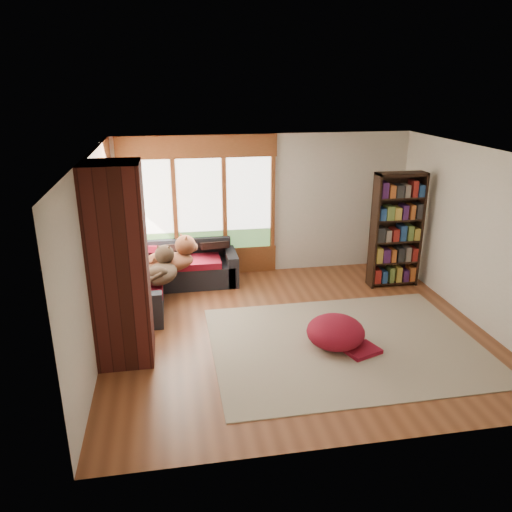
{
  "coord_description": "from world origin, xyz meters",
  "views": [
    {
      "loc": [
        -1.72,
        -6.39,
        3.51
      ],
      "look_at": [
        -0.48,
        0.7,
        0.95
      ],
      "focal_mm": 35.0,
      "sensor_mm": 36.0,
      "label": 1
    }
  ],
  "objects_px": {
    "area_rug": "(345,344)",
    "pouf": "(336,331)",
    "bookshelf": "(396,230)",
    "brick_chimney": "(119,266)",
    "dog_tan": "(173,254)",
    "dog_brindle": "(161,265)",
    "sectional_sofa": "(161,277)"
  },
  "relations": [
    {
      "from": "sectional_sofa",
      "to": "pouf",
      "type": "bearing_deg",
      "value": -43.72
    },
    {
      "from": "area_rug",
      "to": "pouf",
      "type": "relative_size",
      "value": 4.6
    },
    {
      "from": "bookshelf",
      "to": "dog_tan",
      "type": "xyz_separation_m",
      "value": [
        -3.88,
        0.09,
        -0.23
      ]
    },
    {
      "from": "area_rug",
      "to": "pouf",
      "type": "height_order",
      "value": "pouf"
    },
    {
      "from": "bookshelf",
      "to": "sectional_sofa",
      "type": "bearing_deg",
      "value": 175.94
    },
    {
      "from": "pouf",
      "to": "dog_brindle",
      "type": "distance_m",
      "value": 2.9
    },
    {
      "from": "dog_brindle",
      "to": "bookshelf",
      "type": "bearing_deg",
      "value": -70.55
    },
    {
      "from": "sectional_sofa",
      "to": "pouf",
      "type": "relative_size",
      "value": 2.73
    },
    {
      "from": "area_rug",
      "to": "dog_brindle",
      "type": "bearing_deg",
      "value": 147.32
    },
    {
      "from": "brick_chimney",
      "to": "area_rug",
      "type": "distance_m",
      "value": 3.25
    },
    {
      "from": "brick_chimney",
      "to": "dog_brindle",
      "type": "height_order",
      "value": "brick_chimney"
    },
    {
      "from": "sectional_sofa",
      "to": "area_rug",
      "type": "distance_m",
      "value": 3.38
    },
    {
      "from": "dog_tan",
      "to": "sectional_sofa",
      "type": "bearing_deg",
      "value": 115.06
    },
    {
      "from": "area_rug",
      "to": "dog_brindle",
      "type": "distance_m",
      "value": 3.06
    },
    {
      "from": "brick_chimney",
      "to": "dog_tan",
      "type": "relative_size",
      "value": 2.57
    },
    {
      "from": "sectional_sofa",
      "to": "brick_chimney",
      "type": "bearing_deg",
      "value": -102.7
    },
    {
      "from": "pouf",
      "to": "dog_brindle",
      "type": "bearing_deg",
      "value": 145.36
    },
    {
      "from": "bookshelf",
      "to": "dog_tan",
      "type": "relative_size",
      "value": 2.01
    },
    {
      "from": "brick_chimney",
      "to": "sectional_sofa",
      "type": "relative_size",
      "value": 1.18
    },
    {
      "from": "pouf",
      "to": "dog_tan",
      "type": "xyz_separation_m",
      "value": [
        -2.16,
        2.04,
        0.56
      ]
    },
    {
      "from": "sectional_sofa",
      "to": "bookshelf",
      "type": "bearing_deg",
      "value": -4.47
    },
    {
      "from": "sectional_sofa",
      "to": "bookshelf",
      "type": "distance_m",
      "value": 4.17
    },
    {
      "from": "dog_brindle",
      "to": "brick_chimney",
      "type": "bearing_deg",
      "value": 176.16
    },
    {
      "from": "bookshelf",
      "to": "brick_chimney",
      "type": "bearing_deg",
      "value": -158.84
    },
    {
      "from": "dog_brindle",
      "to": "pouf",
      "type": "bearing_deg",
      "value": -109.86
    },
    {
      "from": "dog_tan",
      "to": "brick_chimney",
      "type": "bearing_deg",
      "value": -132.27
    },
    {
      "from": "bookshelf",
      "to": "dog_tan",
      "type": "height_order",
      "value": "bookshelf"
    },
    {
      "from": "dog_tan",
      "to": "dog_brindle",
      "type": "distance_m",
      "value": 0.46
    },
    {
      "from": "bookshelf",
      "to": "dog_tan",
      "type": "bearing_deg",
      "value": 178.65
    },
    {
      "from": "area_rug",
      "to": "bookshelf",
      "type": "xyz_separation_m",
      "value": [
        1.56,
        1.93,
        1.01
      ]
    },
    {
      "from": "pouf",
      "to": "bookshelf",
      "type": "bearing_deg",
      "value": 48.63
    },
    {
      "from": "pouf",
      "to": "dog_tan",
      "type": "relative_size",
      "value": 0.8
    }
  ]
}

